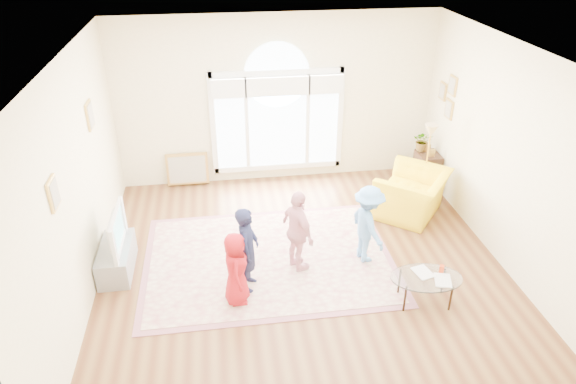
{
  "coord_description": "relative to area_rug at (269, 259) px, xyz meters",
  "views": [
    {
      "loc": [
        -1.12,
        -6.17,
        4.76
      ],
      "look_at": [
        -0.18,
        0.3,
        1.14
      ],
      "focal_mm": 32.0,
      "sensor_mm": 36.0,
      "label": 1
    }
  ],
  "objects": [
    {
      "name": "ground",
      "position": [
        0.49,
        -0.24,
        -0.01
      ],
      "size": [
        6.0,
        6.0,
        0.0
      ],
      "primitive_type": "plane",
      "color": "#552F19",
      "rests_on": "ground"
    },
    {
      "name": "room_shell",
      "position": [
        0.5,
        2.59,
        1.56
      ],
      "size": [
        6.0,
        6.0,
        6.0
      ],
      "color": "beige",
      "rests_on": "ground"
    },
    {
      "name": "area_rug",
      "position": [
        0.0,
        0.0,
        0.0
      ],
      "size": [
        3.6,
        2.6,
        0.02
      ],
      "primitive_type": "cube",
      "color": "beige",
      "rests_on": "ground"
    },
    {
      "name": "rug_border",
      "position": [
        -0.0,
        0.0,
        -0.0
      ],
      "size": [
        3.8,
        2.8,
        0.01
      ],
      "primitive_type": "cube",
      "color": "#905662",
      "rests_on": "ground"
    },
    {
      "name": "tv_console",
      "position": [
        -2.26,
        0.06,
        0.2
      ],
      "size": [
        0.45,
        1.0,
        0.42
      ],
      "primitive_type": "cube",
      "color": "gray",
      "rests_on": "ground"
    },
    {
      "name": "television",
      "position": [
        -2.25,
        0.06,
        0.7
      ],
      "size": [
        0.17,
        1.0,
        0.57
      ],
      "color": "black",
      "rests_on": "tv_console"
    },
    {
      "name": "coffee_table",
      "position": [
        2.0,
        -1.26,
        0.39
      ],
      "size": [
        1.04,
        0.73,
        0.54
      ],
      "rotation": [
        0.0,
        0.0,
        -0.12
      ],
      "color": "silver",
      "rests_on": "ground"
    },
    {
      "name": "armchair",
      "position": [
        2.64,
        1.01,
        0.38
      ],
      "size": [
        1.58,
        1.6,
        0.78
      ],
      "primitive_type": "imported",
      "rotation": [
        0.0,
        0.0,
        4.03
      ],
      "color": "yellow",
      "rests_on": "ground"
    },
    {
      "name": "side_cabinet",
      "position": [
        3.27,
        1.93,
        0.34
      ],
      "size": [
        0.4,
        0.5,
        0.7
      ],
      "primitive_type": "cube",
      "color": "black",
      "rests_on": "ground"
    },
    {
      "name": "floor_lamp",
      "position": [
        3.0,
        1.39,
        1.27
      ],
      "size": [
        0.26,
        0.26,
        1.51
      ],
      "color": "black",
      "rests_on": "ground"
    },
    {
      "name": "plant_pedestal",
      "position": [
        3.19,
        2.1,
        0.34
      ],
      "size": [
        0.2,
        0.2,
        0.7
      ],
      "primitive_type": "cylinder",
      "color": "white",
      "rests_on": "ground"
    },
    {
      "name": "potted_plant",
      "position": [
        3.19,
        2.1,
        0.89
      ],
      "size": [
        0.44,
        0.41,
        0.4
      ],
      "primitive_type": "imported",
      "rotation": [
        0.0,
        0.0,
        -0.36
      ],
      "color": "#33722D",
      "rests_on": "plant_pedestal"
    },
    {
      "name": "leaning_picture",
      "position": [
        -1.28,
        2.66,
        -0.01
      ],
      "size": [
        0.8,
        0.14,
        0.62
      ],
      "primitive_type": "cube",
      "rotation": [
        -0.14,
        0.0,
        0.0
      ],
      "color": "tan",
      "rests_on": "ground"
    },
    {
      "name": "child_red",
      "position": [
        -0.53,
        -0.89,
        0.54
      ],
      "size": [
        0.37,
        0.54,
        1.07
      ],
      "primitive_type": "imported",
      "rotation": [
        0.0,
        0.0,
        1.51
      ],
      "color": "#A1121B",
      "rests_on": "area_rug"
    },
    {
      "name": "child_navy",
      "position": [
        -0.35,
        -0.61,
        0.65
      ],
      "size": [
        0.41,
        0.53,
        1.28
      ],
      "primitive_type": "imported",
      "rotation": [
        0.0,
        0.0,
        1.33
      ],
      "color": "#161A36",
      "rests_on": "area_rug"
    },
    {
      "name": "child_pink",
      "position": [
        0.41,
        -0.28,
        0.65
      ],
      "size": [
        0.58,
        0.82,
        1.29
      ],
      "primitive_type": "imported",
      "rotation": [
        0.0,
        0.0,
        1.96
      ],
      "color": "#F0A4B1",
      "rests_on": "area_rug"
    },
    {
      "name": "child_blue",
      "position": [
        1.48,
        -0.2,
        0.63
      ],
      "size": [
        0.63,
        0.88,
        1.24
      ],
      "primitive_type": "imported",
      "rotation": [
        0.0,
        0.0,
        1.8
      ],
      "color": "#5B94D5",
      "rests_on": "area_rug"
    }
  ]
}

